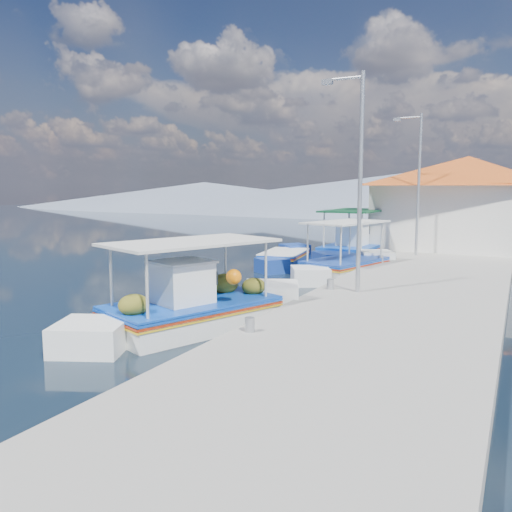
% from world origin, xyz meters
% --- Properties ---
extents(ground, '(160.00, 160.00, 0.00)m').
position_xyz_m(ground, '(0.00, 0.00, 0.00)').
color(ground, black).
rests_on(ground, ground).
extents(quay, '(5.00, 44.00, 0.50)m').
position_xyz_m(quay, '(5.90, 6.00, 0.25)').
color(quay, gray).
rests_on(quay, ground).
extents(bollards, '(0.20, 17.20, 0.30)m').
position_xyz_m(bollards, '(3.80, 5.25, 0.65)').
color(bollards, '#A5A8AD').
rests_on(bollards, quay).
extents(main_caique, '(3.79, 6.76, 2.39)m').
position_xyz_m(main_caique, '(1.58, -1.76, 0.46)').
color(main_caique, white).
rests_on(main_caique, ground).
extents(caique_green_canopy, '(2.99, 6.08, 2.36)m').
position_xyz_m(caique_green_canopy, '(2.63, 7.16, 0.35)').
color(caique_green_canopy, white).
rests_on(caique_green_canopy, ground).
extents(caique_blue_hull, '(2.17, 5.38, 0.97)m').
position_xyz_m(caique_blue_hull, '(-0.55, 8.61, 0.26)').
color(caique_blue_hull, '#193B96').
rests_on(caique_blue_hull, ground).
extents(caique_far, '(2.35, 7.55, 2.64)m').
position_xyz_m(caique_far, '(1.69, 11.62, 0.49)').
color(caique_far, '#193B96').
rests_on(caique_far, ground).
extents(harbor_building, '(10.49, 10.49, 4.40)m').
position_xyz_m(harbor_building, '(6.20, 15.00, 2.78)').
color(harbor_building, silver).
rests_on(harbor_building, quay).
extents(lamp_post_near, '(1.21, 0.14, 6.00)m').
position_xyz_m(lamp_post_near, '(4.51, 2.00, 3.85)').
color(lamp_post_near, '#A5A8AD').
rests_on(lamp_post_near, quay).
extents(lamp_post_far, '(1.21, 0.14, 6.00)m').
position_xyz_m(lamp_post_far, '(4.51, 11.00, 3.85)').
color(lamp_post_far, '#A5A8AD').
rests_on(lamp_post_far, quay).
extents(mountain_ridge, '(171.40, 96.00, 5.50)m').
position_xyz_m(mountain_ridge, '(6.54, 56.00, 2.04)').
color(mountain_ridge, slate).
rests_on(mountain_ridge, ground).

